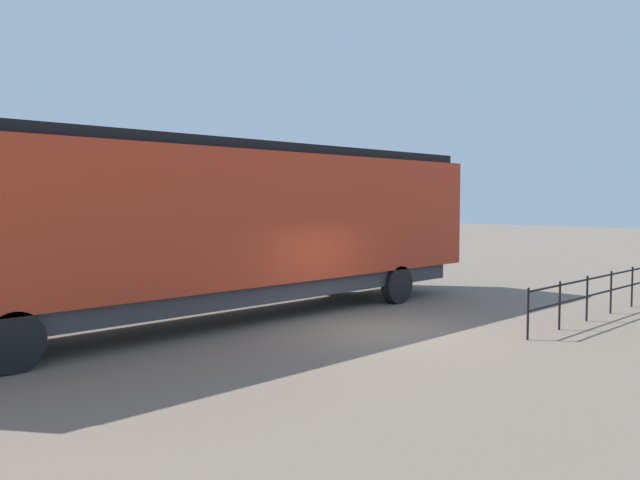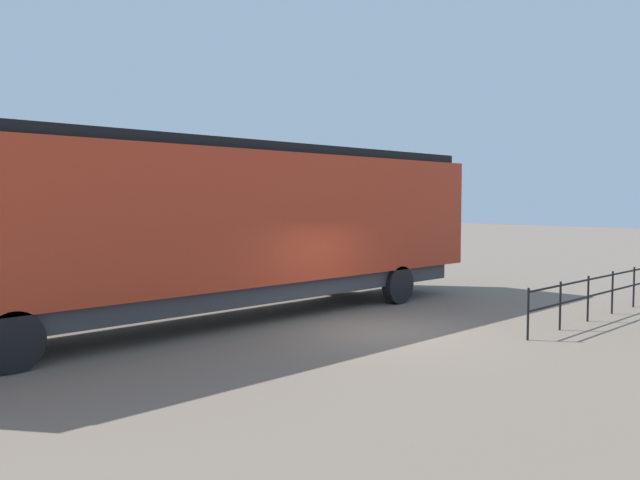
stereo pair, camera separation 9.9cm
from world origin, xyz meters
TOP-DOWN VIEW (x-y plane):
  - ground_plane at (0.00, 0.00)m, footprint 120.00×120.00m
  - locomotive at (-3.51, -1.48)m, footprint 3.10×16.79m
  - platform_fence at (2.95, 6.86)m, footprint 0.05×10.76m

SIDE VIEW (x-z plane):
  - ground_plane at x=0.00m, z-range 0.00..0.00m
  - platform_fence at x=2.95m, z-range 0.16..1.30m
  - locomotive at x=-3.51m, z-range 0.26..4.66m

